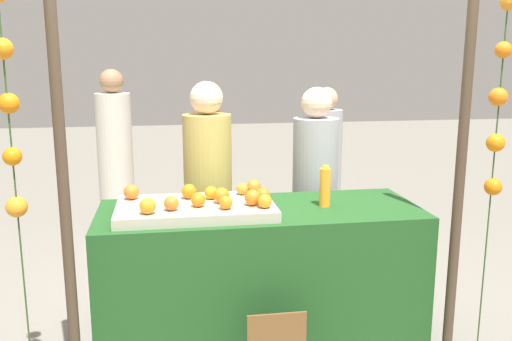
# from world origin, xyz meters

# --- Properties ---
(stall_counter) EXTENTS (1.90, 0.73, 0.94)m
(stall_counter) POSITION_xyz_m (0.00, 0.00, 0.47)
(stall_counter) COLOR #1E4C1E
(stall_counter) RESTS_ON ground_plane
(orange_tray) EXTENTS (0.89, 0.53, 0.06)m
(orange_tray) POSITION_xyz_m (-0.38, -0.05, 0.97)
(orange_tray) COLOR #B2AD99
(orange_tray) RESTS_ON stall_counter
(orange_0) EXTENTS (0.08, 0.08, 0.08)m
(orange_0) POSITION_xyz_m (-0.37, -0.12, 1.04)
(orange_0) COLOR orange
(orange_0) RESTS_ON orange_tray
(orange_1) EXTENTS (0.08, 0.08, 0.08)m
(orange_1) POSITION_xyz_m (-0.01, -0.20, 1.04)
(orange_1) COLOR orange
(orange_1) RESTS_ON orange_tray
(orange_2) EXTENTS (0.09, 0.09, 0.09)m
(orange_2) POSITION_xyz_m (-0.02, 0.12, 1.04)
(orange_2) COLOR orange
(orange_2) RESTS_ON orange_tray
(orange_3) EXTENTS (0.07, 0.07, 0.07)m
(orange_3) POSITION_xyz_m (-0.09, 0.12, 1.04)
(orange_3) COLOR orange
(orange_3) RESTS_ON orange_tray
(orange_4) EXTENTS (0.09, 0.09, 0.09)m
(orange_4) POSITION_xyz_m (-0.41, 0.07, 1.04)
(orange_4) COLOR orange
(orange_4) RESTS_ON orange_tray
(orange_5) EXTENTS (0.08, 0.08, 0.08)m
(orange_5) POSITION_xyz_m (-0.52, -0.17, 1.04)
(orange_5) COLOR orange
(orange_5) RESTS_ON orange_tray
(orange_6) EXTENTS (0.09, 0.09, 0.09)m
(orange_6) POSITION_xyz_m (-0.23, -0.06, 1.05)
(orange_6) COLOR orange
(orange_6) RESTS_ON orange_tray
(orange_7) EXTENTS (0.09, 0.09, 0.09)m
(orange_7) POSITION_xyz_m (-0.07, -0.14, 1.05)
(orange_7) COLOR orange
(orange_7) RESTS_ON orange_tray
(orange_8) EXTENTS (0.08, 0.08, 0.08)m
(orange_8) POSITION_xyz_m (-0.22, -0.20, 1.04)
(orange_8) COLOR orange
(orange_8) RESTS_ON orange_tray
(orange_9) EXTENTS (0.08, 0.08, 0.08)m
(orange_9) POSITION_xyz_m (-0.29, 0.04, 1.04)
(orange_9) COLOR orange
(orange_9) RESTS_ON orange_tray
(orange_10) EXTENTS (0.09, 0.09, 0.09)m
(orange_10) POSITION_xyz_m (-0.75, 0.11, 1.04)
(orange_10) COLOR orange
(orange_10) RESTS_ON orange_tray
(orange_11) EXTENTS (0.09, 0.09, 0.09)m
(orange_11) POSITION_xyz_m (-0.65, -0.22, 1.04)
(orange_11) COLOR orange
(orange_11) RESTS_ON orange_tray
(orange_12) EXTENTS (0.09, 0.09, 0.09)m
(orange_12) POSITION_xyz_m (0.00, -0.09, 1.04)
(orange_12) COLOR orange
(orange_12) RESTS_ON orange_tray
(juice_bottle) EXTENTS (0.07, 0.07, 0.25)m
(juice_bottle) POSITION_xyz_m (0.39, -0.01, 1.06)
(juice_bottle) COLOR orange
(juice_bottle) RESTS_ON stall_counter
(vendor_left) EXTENTS (0.33, 0.33, 1.66)m
(vendor_left) POSITION_xyz_m (-0.26, 0.63, 0.77)
(vendor_left) COLOR tan
(vendor_left) RESTS_ON ground_plane
(vendor_right) EXTENTS (0.32, 0.32, 1.62)m
(vendor_right) POSITION_xyz_m (0.51, 0.63, 0.75)
(vendor_right) COLOR #99999E
(vendor_right) RESTS_ON ground_plane
(crowd_person_0) EXTENTS (0.31, 0.31, 1.55)m
(crowd_person_0) POSITION_xyz_m (0.94, 1.85, 0.72)
(crowd_person_0) COLOR #99999E
(crowd_person_0) RESTS_ON ground_plane
(crowd_person_1) EXTENTS (0.30, 0.30, 1.52)m
(crowd_person_1) POSITION_xyz_m (-0.13, 2.13, 0.71)
(crowd_person_1) COLOR maroon
(crowd_person_1) RESTS_ON ground_plane
(crowd_person_2) EXTENTS (0.34, 0.34, 1.71)m
(crowd_person_2) POSITION_xyz_m (-1.05, 2.39, 0.80)
(crowd_person_2) COLOR beige
(crowd_person_2) RESTS_ON ground_plane
(canopy_post_left) EXTENTS (0.06, 0.06, 2.34)m
(canopy_post_left) POSITION_xyz_m (-1.03, -0.40, 1.17)
(canopy_post_left) COLOR #473828
(canopy_post_left) RESTS_ON ground_plane
(canopy_post_right) EXTENTS (0.06, 0.06, 2.34)m
(canopy_post_right) POSITION_xyz_m (1.03, -0.40, 1.17)
(canopy_post_right) COLOR #473828
(canopy_post_right) RESTS_ON ground_plane
(garland_strand_left) EXTENTS (0.10, 0.11, 2.20)m
(garland_strand_left) POSITION_xyz_m (-1.24, -0.46, 1.58)
(garland_strand_left) COLOR #2D4C23
(garland_strand_left) RESTS_ON ground_plane
(garland_strand_right) EXTENTS (0.11, 0.11, 2.20)m
(garland_strand_right) POSITION_xyz_m (1.20, -0.44, 1.59)
(garland_strand_right) COLOR #2D4C23
(garland_strand_right) RESTS_ON ground_plane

